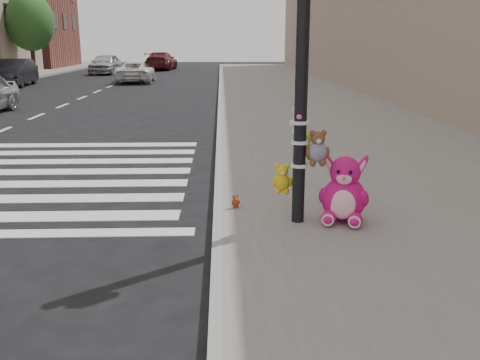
{
  "coord_description": "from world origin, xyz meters",
  "views": [
    {
      "loc": [
        1.61,
        -4.81,
        2.43
      ],
      "look_at": [
        1.84,
        1.61,
        0.75
      ],
      "focal_mm": 40.0,
      "sensor_mm": 36.0,
      "label": 1
    }
  ],
  "objects_px": {
    "car_dark_far": "(14,73)",
    "car_white_near": "(136,72)",
    "signal_pole": "(302,98)",
    "pink_bunny": "(344,194)",
    "red_teddy": "(235,201)"
  },
  "relations": [
    {
      "from": "car_dark_far",
      "to": "car_white_near",
      "type": "xyz_separation_m",
      "value": [
        6.24,
        2.54,
        -0.12
      ]
    },
    {
      "from": "car_white_near",
      "to": "signal_pole",
      "type": "bearing_deg",
      "value": 100.25
    },
    {
      "from": "car_white_near",
      "to": "pink_bunny",
      "type": "bearing_deg",
      "value": 101.43
    },
    {
      "from": "pink_bunny",
      "to": "car_dark_far",
      "type": "xyz_separation_m",
      "value": [
        -12.93,
        23.56,
        0.22
      ]
    },
    {
      "from": "signal_pole",
      "to": "pink_bunny",
      "type": "xyz_separation_m",
      "value": [
        0.57,
        -0.03,
        -1.23
      ]
    },
    {
      "from": "signal_pole",
      "to": "car_dark_far",
      "type": "bearing_deg",
      "value": 117.71
    },
    {
      "from": "car_dark_far",
      "to": "car_white_near",
      "type": "distance_m",
      "value": 6.74
    },
    {
      "from": "signal_pole",
      "to": "car_white_near",
      "type": "xyz_separation_m",
      "value": [
        -6.12,
        26.06,
        -1.13
      ]
    },
    {
      "from": "signal_pole",
      "to": "pink_bunny",
      "type": "height_order",
      "value": "signal_pole"
    },
    {
      "from": "pink_bunny",
      "to": "car_white_near",
      "type": "height_order",
      "value": "car_white_near"
    },
    {
      "from": "signal_pole",
      "to": "car_dark_far",
      "type": "height_order",
      "value": "signal_pole"
    },
    {
      "from": "red_teddy",
      "to": "pink_bunny",
      "type": "bearing_deg",
      "value": -47.61
    },
    {
      "from": "pink_bunny",
      "to": "car_dark_far",
      "type": "height_order",
      "value": "car_dark_far"
    },
    {
      "from": "pink_bunny",
      "to": "signal_pole",
      "type": "bearing_deg",
      "value": -166.26
    },
    {
      "from": "signal_pole",
      "to": "car_dark_far",
      "type": "relative_size",
      "value": 0.89
    }
  ]
}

